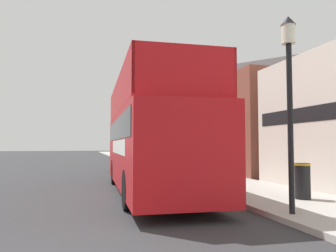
% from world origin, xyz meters
% --- Properties ---
extents(ground_plane, '(144.00, 144.00, 0.00)m').
position_xyz_m(ground_plane, '(0.00, 21.00, 0.00)').
color(ground_plane, '#333335').
extents(sidewalk, '(3.45, 108.00, 0.14)m').
position_xyz_m(sidewalk, '(6.87, 18.00, 0.07)').
color(sidewalk, '#ADAAA3').
rests_on(sidewalk, ground_plane).
extents(brick_terrace_rear, '(6.00, 21.19, 8.10)m').
position_xyz_m(brick_terrace_rear, '(11.60, 20.93, 4.05)').
color(brick_terrace_rear, brown).
rests_on(brick_terrace_rear, ground_plane).
extents(tour_bus, '(2.91, 9.93, 4.04)m').
position_xyz_m(tour_bus, '(3.36, 8.18, 1.80)').
color(tour_bus, red).
rests_on(tour_bus, ground_plane).
extents(parked_car_ahead_of_bus, '(1.84, 4.22, 1.42)m').
position_xyz_m(parked_car_ahead_of_bus, '(4.01, 16.75, 0.67)').
color(parked_car_ahead_of_bus, black).
rests_on(parked_car_ahead_of_bus, ground_plane).
extents(lamp_post_nearest, '(0.35, 0.35, 4.65)m').
position_xyz_m(lamp_post_nearest, '(5.59, 3.15, 3.35)').
color(lamp_post_nearest, black).
rests_on(lamp_post_nearest, sidewalk).
extents(lamp_post_second, '(0.35, 0.35, 4.55)m').
position_xyz_m(lamp_post_second, '(5.66, 12.99, 3.29)').
color(lamp_post_second, black).
rests_on(lamp_post_second, sidewalk).
extents(lamp_post_third, '(0.35, 0.35, 4.80)m').
position_xyz_m(lamp_post_third, '(5.80, 22.83, 3.44)').
color(lamp_post_third, black).
rests_on(lamp_post_third, sidewalk).
extents(litter_bin, '(0.48, 0.48, 1.05)m').
position_xyz_m(litter_bin, '(7.18, 4.83, 0.69)').
color(litter_bin, black).
rests_on(litter_bin, sidewalk).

